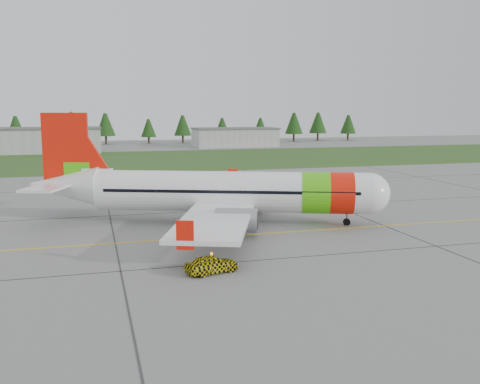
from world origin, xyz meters
name	(u,v)px	position (x,y,z in m)	size (l,w,h in m)	color
ground	(323,255)	(0.00, 0.00, 0.00)	(320.00, 320.00, 0.00)	gray
aircraft	(223,192)	(-4.48, 13.42, 3.07)	(33.70, 32.03, 10.65)	white
follow_me_car	(211,247)	(-9.09, -2.03, 1.83)	(1.47, 1.25, 3.66)	yellow
grass_strip	(169,159)	(0.00, 82.00, 0.01)	(320.00, 50.00, 0.03)	#30561E
taxi_guideline	(286,232)	(0.00, 8.00, 0.01)	(120.00, 0.25, 0.02)	gold
hangar_west	(36,141)	(-30.00, 110.00, 3.00)	(32.00, 14.00, 6.00)	#A8A8A3
hangar_east	(235,138)	(25.00, 118.00, 2.60)	(24.00, 12.00, 5.20)	#A8A8A3
treeline	(143,128)	(0.00, 138.00, 5.00)	(160.00, 8.00, 10.00)	#1C3F14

